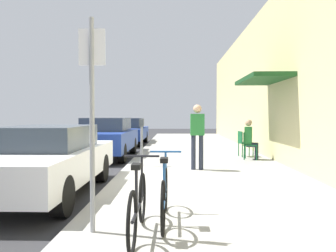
{
  "coord_description": "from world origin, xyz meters",
  "views": [
    {
      "loc": [
        1.42,
        -7.76,
        1.55
      ],
      "look_at": [
        1.04,
        8.35,
        1.02
      ],
      "focal_mm": 36.25,
      "sensor_mm": 36.0,
      "label": 1
    }
  ],
  "objects_px": {
    "street_sign": "(92,108)",
    "pedestrian_standing": "(197,131)",
    "parked_car_0": "(45,159)",
    "parking_meter": "(142,138)",
    "cafe_chair_0": "(248,144)",
    "parked_car_2": "(128,131)",
    "bicycle_0": "(138,206)",
    "parked_car_1": "(106,137)",
    "bicycle_1": "(165,195)",
    "cafe_chair_1": "(244,142)",
    "seated_patron_0": "(250,138)"
  },
  "relations": [
    {
      "from": "street_sign",
      "to": "pedestrian_standing",
      "type": "relative_size",
      "value": 1.53
    },
    {
      "from": "parked_car_0",
      "to": "parking_meter",
      "type": "distance_m",
      "value": 3.43
    },
    {
      "from": "street_sign",
      "to": "cafe_chair_0",
      "type": "relative_size",
      "value": 2.99
    },
    {
      "from": "street_sign",
      "to": "parked_car_2",
      "type": "bearing_deg",
      "value": 96.3
    },
    {
      "from": "bicycle_0",
      "to": "parked_car_2",
      "type": "bearing_deg",
      "value": 98.58
    },
    {
      "from": "parked_car_1",
      "to": "bicycle_1",
      "type": "height_order",
      "value": "parked_car_1"
    },
    {
      "from": "parking_meter",
      "to": "cafe_chair_1",
      "type": "xyz_separation_m",
      "value": [
        3.29,
        2.17,
        -0.26
      ]
    },
    {
      "from": "parked_car_1",
      "to": "pedestrian_standing",
      "type": "height_order",
      "value": "pedestrian_standing"
    },
    {
      "from": "parking_meter",
      "to": "seated_patron_0",
      "type": "bearing_deg",
      "value": 22.82
    },
    {
      "from": "bicycle_0",
      "to": "cafe_chair_0",
      "type": "distance_m",
      "value": 7.51
    },
    {
      "from": "cafe_chair_0",
      "to": "cafe_chair_1",
      "type": "distance_m",
      "value": 0.74
    },
    {
      "from": "parked_car_2",
      "to": "pedestrian_standing",
      "type": "distance_m",
      "value": 9.36
    },
    {
      "from": "parked_car_1",
      "to": "pedestrian_standing",
      "type": "xyz_separation_m",
      "value": [
        3.07,
        -3.33,
        0.37
      ]
    },
    {
      "from": "parked_car_0",
      "to": "parked_car_1",
      "type": "height_order",
      "value": "parked_car_1"
    },
    {
      "from": "seated_patron_0",
      "to": "pedestrian_standing",
      "type": "distance_m",
      "value": 2.78
    },
    {
      "from": "parking_meter",
      "to": "seated_patron_0",
      "type": "distance_m",
      "value": 3.64
    },
    {
      "from": "parked_car_0",
      "to": "cafe_chair_1",
      "type": "xyz_separation_m",
      "value": [
        4.84,
        5.22,
        -0.08
      ]
    },
    {
      "from": "pedestrian_standing",
      "to": "cafe_chair_1",
      "type": "bearing_deg",
      "value": 58.02
    },
    {
      "from": "seated_patron_0",
      "to": "pedestrian_standing",
      "type": "height_order",
      "value": "pedestrian_standing"
    },
    {
      "from": "parked_car_1",
      "to": "street_sign",
      "type": "relative_size",
      "value": 1.69
    },
    {
      "from": "parking_meter",
      "to": "cafe_chair_1",
      "type": "bearing_deg",
      "value": 33.36
    },
    {
      "from": "parked_car_2",
      "to": "street_sign",
      "type": "distance_m",
      "value": 13.7
    },
    {
      "from": "cafe_chair_1",
      "to": "seated_patron_0",
      "type": "bearing_deg",
      "value": -85.45
    },
    {
      "from": "bicycle_1",
      "to": "seated_patron_0",
      "type": "relative_size",
      "value": 1.33
    },
    {
      "from": "parking_meter",
      "to": "cafe_chair_0",
      "type": "bearing_deg",
      "value": 23.42
    },
    {
      "from": "parked_car_2",
      "to": "bicycle_0",
      "type": "relative_size",
      "value": 2.57
    },
    {
      "from": "parking_meter",
      "to": "street_sign",
      "type": "bearing_deg",
      "value": -90.53
    },
    {
      "from": "parked_car_1",
      "to": "parked_car_0",
      "type": "bearing_deg",
      "value": -90.0
    },
    {
      "from": "parked_car_2",
      "to": "parking_meter",
      "type": "xyz_separation_m",
      "value": [
        1.55,
        -8.17,
        0.17
      ]
    },
    {
      "from": "cafe_chair_1",
      "to": "pedestrian_standing",
      "type": "xyz_separation_m",
      "value": [
        -1.77,
        -2.83,
        0.5
      ]
    },
    {
      "from": "cafe_chair_0",
      "to": "parked_car_0",
      "type": "bearing_deg",
      "value": -137.24
    },
    {
      "from": "street_sign",
      "to": "parked_car_1",
      "type": "bearing_deg",
      "value": 100.51
    },
    {
      "from": "parking_meter",
      "to": "pedestrian_standing",
      "type": "distance_m",
      "value": 1.68
    },
    {
      "from": "cafe_chair_1",
      "to": "bicycle_1",
      "type": "bearing_deg",
      "value": -109.06
    },
    {
      "from": "street_sign",
      "to": "pedestrian_standing",
      "type": "xyz_separation_m",
      "value": [
        1.57,
        4.75,
        -0.52
      ]
    },
    {
      "from": "street_sign",
      "to": "cafe_chair_1",
      "type": "relative_size",
      "value": 2.99
    },
    {
      "from": "cafe_chair_0",
      "to": "cafe_chair_1",
      "type": "height_order",
      "value": "same"
    },
    {
      "from": "parking_meter",
      "to": "bicycle_1",
      "type": "height_order",
      "value": "parking_meter"
    },
    {
      "from": "parked_car_0",
      "to": "street_sign",
      "type": "bearing_deg",
      "value": -57.6
    },
    {
      "from": "parking_meter",
      "to": "pedestrian_standing",
      "type": "height_order",
      "value": "pedestrian_standing"
    },
    {
      "from": "bicycle_0",
      "to": "pedestrian_standing",
      "type": "distance_m",
      "value": 5.03
    },
    {
      "from": "bicycle_0",
      "to": "cafe_chair_0",
      "type": "height_order",
      "value": "bicycle_0"
    },
    {
      "from": "street_sign",
      "to": "bicycle_0",
      "type": "relative_size",
      "value": 1.52
    },
    {
      "from": "cafe_chair_0",
      "to": "street_sign",
      "type": "bearing_deg",
      "value": -116.05
    },
    {
      "from": "parking_meter",
      "to": "parked_car_1",
      "type": "bearing_deg",
      "value": 120.15
    },
    {
      "from": "bicycle_0",
      "to": "seated_patron_0",
      "type": "bearing_deg",
      "value": 67.84
    },
    {
      "from": "bicycle_1",
      "to": "cafe_chair_1",
      "type": "relative_size",
      "value": 1.97
    },
    {
      "from": "pedestrian_standing",
      "to": "street_sign",
      "type": "bearing_deg",
      "value": -108.33
    },
    {
      "from": "parked_car_2",
      "to": "bicycle_1",
      "type": "distance_m",
      "value": 13.39
    },
    {
      "from": "parking_meter",
      "to": "street_sign",
      "type": "distance_m",
      "value": 5.47
    }
  ]
}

